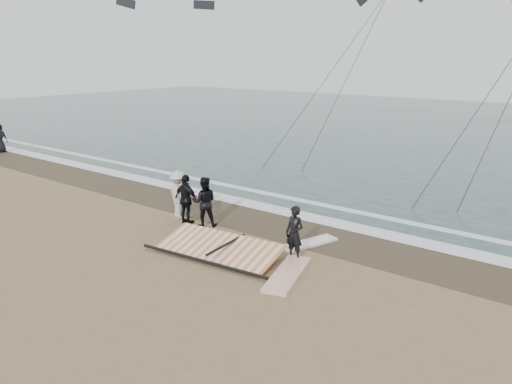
% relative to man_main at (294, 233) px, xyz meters
% --- Properties ---
extents(ground, '(120.00, 120.00, 0.00)m').
position_rel_man_main_xyz_m(ground, '(-2.29, -2.20, -0.85)').
color(ground, '#8C704C').
rests_on(ground, ground).
extents(sea, '(120.00, 54.00, 0.02)m').
position_rel_man_main_xyz_m(sea, '(-2.29, 30.80, -0.83)').
color(sea, '#233838').
rests_on(sea, ground).
extents(wet_sand, '(120.00, 2.80, 0.01)m').
position_rel_man_main_xyz_m(wet_sand, '(-2.29, 2.30, -0.84)').
color(wet_sand, '#4C3D2B').
rests_on(wet_sand, ground).
extents(foam_near, '(120.00, 0.90, 0.01)m').
position_rel_man_main_xyz_m(foam_near, '(-2.29, 3.70, -0.82)').
color(foam_near, white).
rests_on(foam_near, sea).
extents(foam_far, '(120.00, 0.45, 0.01)m').
position_rel_man_main_xyz_m(foam_far, '(-2.29, 5.40, -0.82)').
color(foam_far, white).
rests_on(foam_far, sea).
extents(man_main, '(0.66, 0.47, 1.69)m').
position_rel_man_main_xyz_m(man_main, '(0.00, 0.00, 0.00)').
color(man_main, black).
rests_on(man_main, ground).
extents(board_white, '(1.41, 2.62, 0.10)m').
position_rel_man_main_xyz_m(board_white, '(0.48, -1.05, -0.79)').
color(board_white, white).
rests_on(board_white, ground).
extents(board_cream, '(1.21, 2.20, 0.09)m').
position_rel_man_main_xyz_m(board_cream, '(-0.31, 1.29, -0.80)').
color(board_cream, white).
rests_on(board_cream, ground).
extents(trio_cluster, '(2.62, 1.16, 1.84)m').
position_rel_man_main_xyz_m(trio_cluster, '(-5.02, 0.59, 0.07)').
color(trio_cluster, black).
rests_on(trio_cluster, ground).
extents(sail_rig, '(4.55, 2.11, 0.51)m').
position_rel_man_main_xyz_m(sail_rig, '(-2.05, -1.03, -0.65)').
color(sail_rig, black).
rests_on(sail_rig, ground).
extents(distant_kites, '(13.62, 6.12, 3.02)m').
position_rel_man_main_xyz_m(distant_kites, '(-36.93, 27.13, 10.80)').
color(distant_kites, black).
rests_on(distant_kites, ground).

